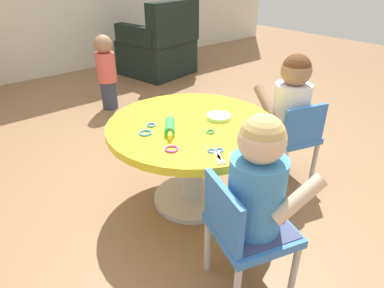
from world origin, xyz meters
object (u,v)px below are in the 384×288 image
at_px(toddler_standing, 106,71).
at_px(child_chair_left, 244,230).
at_px(child_chair_right, 290,137).
at_px(armchair_dark, 159,48).
at_px(craft_scissors, 217,154).
at_px(seated_child_right, 291,99).
at_px(seated_child_left, 259,180).
at_px(craft_table, 192,143).
at_px(rolling_pin, 170,127).

bearing_deg(toddler_standing, child_chair_left, -103.84).
xyz_separation_m(child_chair_right, toddler_standing, (-0.28, 1.78, 0.05)).
bearing_deg(armchair_dark, craft_scissors, -120.01).
bearing_deg(seated_child_right, seated_child_left, -152.00).
distance_m(toddler_standing, craft_scissors, 1.93).
bearing_deg(toddler_standing, child_chair_right, -81.19).
distance_m(craft_table, toddler_standing, 1.59).
xyz_separation_m(child_chair_left, craft_scissors, (0.10, 0.27, 0.19)).
height_order(child_chair_left, craft_scissors, child_chair_left).
bearing_deg(craft_table, armchair_dark, 58.82).
bearing_deg(seated_child_right, craft_table, 163.13).
bearing_deg(child_chair_right, seated_child_left, -153.88).
height_order(craft_table, rolling_pin, rolling_pin).
bearing_deg(toddler_standing, seated_child_right, -80.62).
bearing_deg(craft_table, child_chair_left, -110.80).
relative_size(seated_child_left, rolling_pin, 2.61).
bearing_deg(rolling_pin, craft_table, 1.53).
relative_size(rolling_pin, craft_scissors, 1.38).
distance_m(child_chair_right, rolling_pin, 0.78).
relative_size(craft_table, child_chair_right, 1.65).
bearing_deg(armchair_dark, craft_table, -121.18).
height_order(seated_child_left, rolling_pin, seated_child_left).
relative_size(child_chair_left, seated_child_left, 1.05).
relative_size(seated_child_right, toddler_standing, 0.76).
bearing_deg(child_chair_right, craft_scissors, -172.35).
xyz_separation_m(craft_table, craft_scissors, (-0.12, -0.31, 0.12)).
bearing_deg(seated_child_right, child_chair_left, -153.79).
distance_m(child_chair_right, toddler_standing, 1.80).
bearing_deg(armchair_dark, seated_child_left, -118.41).
bearing_deg(toddler_standing, armchair_dark, 30.62).
xyz_separation_m(craft_table, armchair_dark, (1.30, 2.15, -0.06)).
height_order(seated_child_right, toddler_standing, seated_child_right).
height_order(craft_table, child_chair_right, child_chair_right).
bearing_deg(rolling_pin, child_chair_left, -97.82).
distance_m(craft_table, child_chair_right, 0.63).
distance_m(craft_table, craft_scissors, 0.36).
bearing_deg(armchair_dark, toddler_standing, -149.38).
bearing_deg(rolling_pin, craft_scissors, -86.25).
height_order(child_chair_left, armchair_dark, armchair_dark).
bearing_deg(child_chair_right, armchair_dark, 73.14).
relative_size(craft_table, armchair_dark, 1.04).
bearing_deg(craft_scissors, child_chair_left, -110.34).
bearing_deg(craft_table, seated_child_left, -107.13).
xyz_separation_m(rolling_pin, craft_scissors, (0.02, -0.31, -0.02)).
bearing_deg(toddler_standing, craft_table, -101.13).
xyz_separation_m(seated_child_left, craft_scissors, (0.06, 0.28, -0.04)).
bearing_deg(seated_child_right, armchair_dark, 73.14).
bearing_deg(child_chair_right, craft_table, 159.46).
xyz_separation_m(seated_child_right, craft_scissors, (-0.72, -0.13, -0.04)).
relative_size(toddler_standing, rolling_pin, 3.44).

